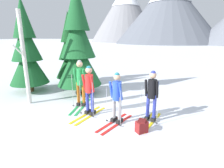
{
  "coord_description": "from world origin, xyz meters",
  "views": [
    {
      "loc": [
        2.3,
        -5.25,
        2.7
      ],
      "look_at": [
        0.03,
        0.42,
        1.05
      ],
      "focal_mm": 28.06,
      "sensor_mm": 36.0,
      "label": 1
    }
  ],
  "objects": [
    {
      "name": "skier_in_blue",
      "position": [
        0.51,
        -0.38,
        0.9
      ],
      "size": [
        0.72,
        1.63,
        1.66
      ],
      "color": "red",
      "rests_on": "ground"
    },
    {
      "name": "skier_in_red",
      "position": [
        -0.59,
        -0.16,
        0.97
      ],
      "size": [
        0.6,
        1.7,
        1.76
      ],
      "color": "yellow",
      "rests_on": "ground"
    },
    {
      "name": "skier_in_black",
      "position": [
        1.51,
        0.18,
        0.95
      ],
      "size": [
        0.6,
        1.6,
        1.69
      ],
      "color": "yellow",
      "rests_on": "ground"
    },
    {
      "name": "ground_plane",
      "position": [
        0.0,
        0.0,
        0.0
      ],
      "size": [
        400.0,
        400.0,
        0.0
      ],
      "primitive_type": "plane",
      "color": "white"
    },
    {
      "name": "pine_tree_far",
      "position": [
        -2.18,
        1.77,
        2.3
      ],
      "size": [
        2.08,
        2.08,
        5.03
      ],
      "color": "#51381E",
      "rests_on": "ground"
    },
    {
      "name": "mountain_ridge_distant",
      "position": [
        -9.99,
        80.38,
        13.28
      ],
      "size": [
        84.2,
        55.19,
        29.42
      ],
      "color": "gray",
      "rests_on": "ground"
    },
    {
      "name": "birch_tree_tall",
      "position": [
        -3.46,
        -0.13,
        1.89
      ],
      "size": [
        0.48,
        0.59,
        3.7
      ],
      "color": "silver",
      "rests_on": "ground"
    },
    {
      "name": "backpack_on_snow_front",
      "position": [
        1.4,
        -0.67,
        0.19
      ],
      "size": [
        0.39,
        0.4,
        0.38
      ],
      "color": "maroon",
      "rests_on": "ground"
    },
    {
      "name": "pine_tree_near",
      "position": [
        -3.77,
        3.33,
        1.86
      ],
      "size": [
        1.69,
        1.69,
        4.07
      ],
      "color": "#51381E",
      "rests_on": "ground"
    },
    {
      "name": "pine_tree_mid",
      "position": [
        -4.74,
        1.19,
        2.05
      ],
      "size": [
        1.85,
        1.85,
        4.48
      ],
      "color": "#51381E",
      "rests_on": "ground"
    },
    {
      "name": "skier_in_green",
      "position": [
        -1.31,
        0.43,
        1.03
      ],
      "size": [
        0.66,
        1.77,
        1.85
      ],
      "color": "green",
      "rests_on": "ground"
    }
  ]
}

